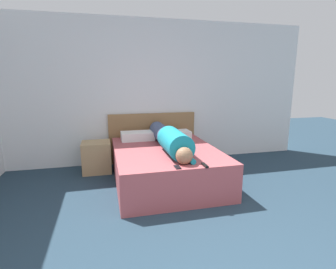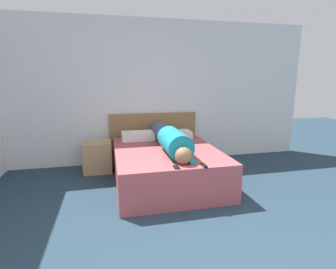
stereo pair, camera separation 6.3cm
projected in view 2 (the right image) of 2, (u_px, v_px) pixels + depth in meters
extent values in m
cube|color=white|center=(149.00, 93.00, 4.83)|extent=(6.20, 0.06, 2.60)
cube|color=#A84C51|center=(166.00, 165.00, 4.00)|extent=(1.51, 1.92, 0.52)
cube|color=olive|center=(154.00, 138.00, 4.95)|extent=(1.63, 0.04, 0.93)
cube|color=tan|center=(98.00, 157.00, 4.44)|extent=(0.47, 0.42, 0.52)
sphere|color=#936B4C|center=(183.00, 156.00, 3.21)|extent=(0.21, 0.21, 0.21)
cylinder|color=teal|center=(175.00, 143.00, 3.61)|extent=(0.34, 0.73, 0.34)
cylinder|color=#47567A|center=(163.00, 134.00, 4.38)|extent=(0.27, 0.87, 0.27)
cylinder|color=teal|center=(190.00, 160.00, 3.30)|extent=(0.07, 0.22, 0.07)
cube|color=white|center=(138.00, 136.00, 4.51)|extent=(0.56, 0.32, 0.14)
cube|color=white|center=(176.00, 134.00, 4.66)|extent=(0.53, 0.32, 0.13)
cube|color=black|center=(204.00, 165.00, 3.15)|extent=(0.04, 0.15, 0.02)
cube|color=black|center=(177.00, 167.00, 3.10)|extent=(0.06, 0.13, 0.01)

